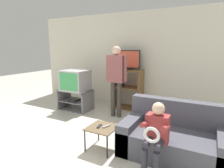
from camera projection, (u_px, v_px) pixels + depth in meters
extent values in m
cube|color=silver|center=(136.00, 61.00, 5.15)|extent=(6.40, 0.06, 2.60)
cube|color=slate|center=(76.00, 109.00, 5.11)|extent=(0.84, 0.54, 0.02)
cube|color=slate|center=(76.00, 101.00, 5.06)|extent=(0.81, 0.54, 0.02)
cube|color=slate|center=(75.00, 90.00, 5.01)|extent=(0.84, 0.54, 0.02)
cube|color=slate|center=(64.00, 98.00, 5.25)|extent=(0.03, 0.54, 0.53)
cube|color=slate|center=(88.00, 102.00, 4.87)|extent=(0.03, 0.54, 0.53)
cube|color=black|center=(74.00, 100.00, 5.00)|extent=(0.24, 0.28, 0.05)
cube|color=#B2B2B7|center=(76.00, 80.00, 4.96)|extent=(0.66, 0.57, 0.53)
cube|color=#3FA559|center=(68.00, 82.00, 4.71)|extent=(0.58, 0.01, 0.45)
cube|color=brown|center=(115.00, 88.00, 5.28)|extent=(0.03, 0.44, 1.07)
cube|color=brown|center=(141.00, 91.00, 4.93)|extent=(0.03, 0.44, 1.07)
cube|color=brown|center=(127.00, 107.00, 5.20)|extent=(0.74, 0.44, 0.03)
cube|color=brown|center=(127.00, 87.00, 5.09)|extent=(0.74, 0.44, 0.03)
cube|color=brown|center=(128.00, 70.00, 5.01)|extent=(0.74, 0.44, 0.03)
cube|color=black|center=(122.00, 83.00, 5.08)|extent=(0.18, 0.04, 0.22)
cube|color=black|center=(127.00, 69.00, 5.01)|extent=(0.26, 0.20, 0.04)
cube|color=black|center=(127.00, 59.00, 4.96)|extent=(0.74, 0.04, 0.48)
cube|color=#D8593F|center=(127.00, 59.00, 4.94)|extent=(0.69, 0.01, 0.43)
cube|color=brown|center=(102.00, 128.00, 3.05)|extent=(0.46, 0.46, 0.02)
cylinder|color=black|center=(85.00, 141.00, 3.00)|extent=(0.02, 0.02, 0.36)
cylinder|color=black|center=(107.00, 147.00, 2.81)|extent=(0.02, 0.02, 0.36)
cylinder|color=black|center=(98.00, 131.00, 3.36)|extent=(0.02, 0.02, 0.36)
cylinder|color=black|center=(119.00, 136.00, 3.17)|extent=(0.02, 0.02, 0.36)
cube|color=#232328|center=(99.00, 126.00, 3.06)|extent=(0.06, 0.15, 0.02)
cube|color=gray|center=(106.00, 126.00, 3.05)|extent=(0.08, 0.15, 0.02)
cube|color=#4C4C56|center=(173.00, 144.00, 2.87)|extent=(1.57, 0.88, 0.39)
cube|color=#4C4C56|center=(178.00, 112.00, 3.09)|extent=(1.57, 0.20, 0.42)
cube|color=#4C4C56|center=(132.00, 131.00, 3.17)|extent=(0.22, 0.88, 0.51)
cube|color=#4C4C56|center=(224.00, 152.00, 2.55)|extent=(0.22, 0.88, 0.51)
cylinder|color=#3D3833|center=(113.00, 99.00, 4.54)|extent=(0.11, 0.11, 0.85)
cylinder|color=#3D3833|center=(119.00, 100.00, 4.47)|extent=(0.11, 0.11, 0.85)
cube|color=#8C4C4C|center=(116.00, 69.00, 4.37)|extent=(0.38, 0.20, 0.64)
cylinder|color=#8C4C4C|center=(108.00, 68.00, 4.47)|extent=(0.08, 0.08, 0.60)
cylinder|color=#8C4C4C|center=(125.00, 69.00, 4.26)|extent=(0.08, 0.08, 0.60)
sphere|color=beige|center=(116.00, 50.00, 4.28)|extent=(0.20, 0.20, 0.20)
cylinder|color=#2D2D38|center=(144.00, 163.00, 2.39)|extent=(0.08, 0.08, 0.39)
cylinder|color=#2D2D38|center=(156.00, 167.00, 2.32)|extent=(0.08, 0.08, 0.39)
cylinder|color=#2D2D38|center=(148.00, 141.00, 2.48)|extent=(0.09, 0.30, 0.09)
cylinder|color=#2D2D38|center=(160.00, 144.00, 2.41)|extent=(0.09, 0.30, 0.09)
cube|color=#993333|center=(157.00, 128.00, 2.54)|extent=(0.30, 0.17, 0.38)
cylinder|color=#993333|center=(145.00, 124.00, 2.48)|extent=(0.06, 0.31, 0.14)
cylinder|color=#993333|center=(166.00, 128.00, 2.36)|extent=(0.06, 0.31, 0.14)
sphere|color=beige|center=(158.00, 109.00, 2.49)|extent=(0.17, 0.17, 0.17)
torus|color=silver|center=(152.00, 135.00, 2.29)|extent=(0.21, 0.04, 0.21)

